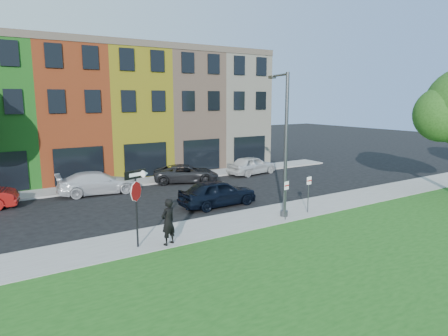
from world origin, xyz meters
TOP-DOWN VIEW (x-y plane):
  - ground at (0.00, 0.00)m, footprint 120.00×120.00m
  - sidewalk_near at (2.00, 3.00)m, footprint 40.00×3.00m
  - sidewalk_far at (-3.00, 15.00)m, footprint 40.00×2.40m
  - rowhouse_block at (-2.50, 21.18)m, footprint 30.00×10.12m
  - stop_sign at (-5.91, 2.32)m, footprint 1.01×0.36m
  - man at (-4.71, 1.90)m, footprint 1.05×0.97m
  - sedan_near at (0.50, 6.36)m, footprint 1.99×4.70m
  - parked_car_silver at (-4.55, 13.14)m, footprint 3.12×5.54m
  - parked_car_dark at (2.02, 13.30)m, footprint 5.82×6.47m
  - parked_car_white at (8.05, 13.19)m, footprint 3.12×5.00m
  - street_lamp at (2.20, 2.60)m, footprint 1.06×2.50m
  - parking_sign_a at (1.79, 1.89)m, footprint 0.32×0.10m
  - parking_sign_b at (3.67, 2.22)m, footprint 0.32×0.08m

SIDE VIEW (x-z plane):
  - ground at x=0.00m, z-range 0.00..0.00m
  - sidewalk_near at x=2.00m, z-range 0.00..0.12m
  - sidewalk_far at x=-3.00m, z-range 0.00..0.12m
  - parked_car_dark at x=2.02m, z-range 0.00..1.34m
  - parked_car_silver at x=-4.55m, z-range 0.00..1.49m
  - parked_car_white at x=8.05m, z-range 0.00..1.52m
  - sedan_near at x=0.50m, z-range 0.00..1.59m
  - man at x=-4.71m, z-range 0.12..2.10m
  - parking_sign_b at x=3.67m, z-range 0.38..2.42m
  - parking_sign_a at x=1.79m, z-range 0.39..2.45m
  - stop_sign at x=-5.91m, z-range 0.81..4.04m
  - street_lamp at x=2.20m, z-range 0.15..7.53m
  - rowhouse_block at x=-2.50m, z-range -0.01..9.99m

